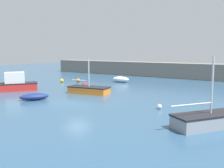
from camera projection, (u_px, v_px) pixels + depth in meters
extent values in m
cube|color=#2D5170|center=(77.00, 103.00, 23.31)|extent=(120.00, 120.00, 0.20)
cube|color=slate|center=(174.00, 70.00, 44.72)|extent=(52.63, 3.46, 2.65)
cube|color=red|center=(11.00, 87.00, 30.02)|extent=(5.01, 5.90, 0.81)
cube|color=black|center=(11.00, 84.00, 29.96)|extent=(5.11, 6.01, 0.12)
cube|color=silver|center=(15.00, 78.00, 30.03)|extent=(2.49, 2.66, 1.42)
ellipsoid|color=white|center=(121.00, 79.00, 38.18)|extent=(2.81, 1.40, 0.88)
cube|color=orange|center=(89.00, 90.00, 28.11)|extent=(4.78, 2.52, 0.68)
cube|color=black|center=(89.00, 87.00, 28.06)|extent=(4.88, 2.57, 0.12)
cylinder|color=silver|center=(89.00, 73.00, 27.85)|extent=(0.14, 0.14, 3.24)
cylinder|color=silver|center=(80.00, 80.00, 28.43)|extent=(2.21, 0.45, 0.11)
cube|color=gray|center=(210.00, 121.00, 15.79)|extent=(4.25, 5.06, 0.76)
cube|color=black|center=(211.00, 114.00, 15.73)|extent=(4.33, 5.16, 0.12)
cylinder|color=silver|center=(212.00, 86.00, 15.50)|extent=(0.12, 0.12, 3.71)
cylinder|color=silver|center=(192.00, 105.00, 15.09)|extent=(1.82, 2.53, 0.10)
ellipsoid|color=navy|center=(34.00, 97.00, 24.35)|extent=(2.47, 2.93, 0.66)
sphere|color=red|center=(84.00, 85.00, 33.11)|extent=(0.58, 0.58, 0.58)
sphere|color=yellow|center=(62.00, 81.00, 38.07)|extent=(0.54, 0.54, 0.54)
sphere|color=white|center=(159.00, 107.00, 20.62)|extent=(0.41, 0.41, 0.41)
sphere|color=orange|center=(78.00, 80.00, 38.23)|extent=(0.57, 0.57, 0.57)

